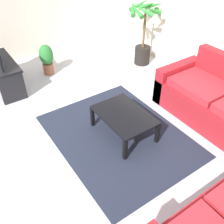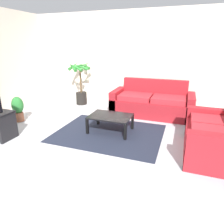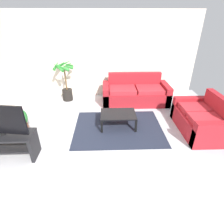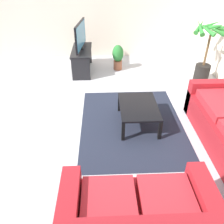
{
  "view_description": "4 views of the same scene",
  "coord_description": "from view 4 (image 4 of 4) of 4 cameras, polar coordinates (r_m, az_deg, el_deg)",
  "views": [
    {
      "loc": [
        2.54,
        -0.86,
        2.63
      ],
      "look_at": [
        0.37,
        0.62,
        0.57
      ],
      "focal_mm": 41.35,
      "sensor_mm": 36.0,
      "label": 1
    },
    {
      "loc": [
        1.69,
        -2.87,
        1.79
      ],
      "look_at": [
        0.38,
        0.72,
        0.51
      ],
      "focal_mm": 32.35,
      "sensor_mm": 36.0,
      "label": 2
    },
    {
      "loc": [
        0.0,
        -2.96,
        2.51
      ],
      "look_at": [
        0.14,
        0.86,
        0.42
      ],
      "focal_mm": 28.3,
      "sensor_mm": 36.0,
      "label": 3
    },
    {
      "loc": [
        3.47,
        0.31,
        2.39
      ],
      "look_at": [
        0.69,
        0.43,
        0.52
      ],
      "focal_mm": 37.49,
      "sensor_mm": 36.0,
      "label": 4
    }
  ],
  "objects": [
    {
      "name": "potted_plant_small",
      "position": [
        5.87,
        1.45,
        13.43
      ],
      "size": [
        0.27,
        0.27,
        0.61
      ],
      "color": "brown",
      "rests_on": "ground"
    },
    {
      "name": "potted_palm",
      "position": [
        5.56,
        21.92,
        13.22
      ],
      "size": [
        0.69,
        0.7,
        1.31
      ],
      "color": "black",
      "rests_on": "ground"
    },
    {
      "name": "coffee_table",
      "position": [
        3.84,
        6.48,
        1.01
      ],
      "size": [
        0.88,
        0.62,
        0.36
      ],
      "color": "black",
      "rests_on": "ground"
    },
    {
      "name": "area_rug",
      "position": [
        4.01,
        4.78,
        -2.78
      ],
      "size": [
        2.2,
        1.7,
        0.01
      ],
      "primitive_type": "cube",
      "color": "#1E2333",
      "rests_on": "ground"
    },
    {
      "name": "ground_plane",
      "position": [
        4.22,
        -6.28,
        -0.76
      ],
      "size": [
        6.6,
        6.6,
        0.0
      ],
      "primitive_type": "plane",
      "color": "#B2B2B7"
    },
    {
      "name": "tv",
      "position": [
        5.66,
        -7.67,
        18.01
      ],
      "size": [
        1.02,
        0.17,
        0.62
      ],
      "color": "black",
      "rests_on": "tv_stand"
    },
    {
      "name": "tv_stand",
      "position": [
        5.82,
        -7.32,
        13.13
      ],
      "size": [
        1.1,
        0.45,
        0.54
      ],
      "color": "black",
      "rests_on": "ground"
    },
    {
      "name": "wall_left",
      "position": [
        6.56,
        -5.74,
        24.65
      ],
      "size": [
        0.06,
        6.0,
        2.7
      ],
      "primitive_type": "cube",
      "color": "beige",
      "rests_on": "ground"
    }
  ]
}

